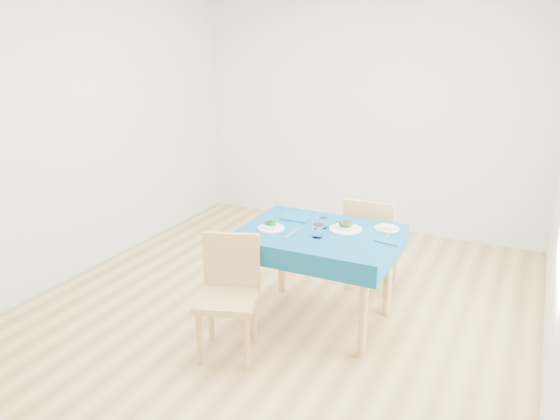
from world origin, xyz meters
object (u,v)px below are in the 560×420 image
at_px(chair_near, 227,289).
at_px(bowl_far, 346,225).
at_px(chair_far, 374,230).
at_px(bowl_near, 271,225).
at_px(table, 318,277).
at_px(side_plate, 387,228).

relative_size(chair_near, bowl_far, 4.10).
xyz_separation_m(chair_near, bowl_far, (0.56, 0.82, 0.29)).
height_order(chair_far, bowl_near, chair_far).
bearing_deg(bowl_near, table, 17.80).
xyz_separation_m(table, bowl_near, (-0.35, -0.11, 0.41)).
relative_size(chair_near, side_plate, 5.37).
distance_m(bowl_near, side_plate, 0.88).
bearing_deg(bowl_near, chair_near, -94.64).
height_order(table, chair_far, chair_far).
xyz_separation_m(table, chair_near, (-0.39, -0.70, 0.13)).
xyz_separation_m(table, bowl_far, (0.17, 0.12, 0.42)).
bearing_deg(table, bowl_near, -162.20).
bearing_deg(bowl_near, chair_far, 59.15).
height_order(chair_near, chair_far, chair_far).
height_order(chair_near, bowl_near, chair_near).
height_order(chair_far, side_plate, chair_far).
xyz_separation_m(bowl_near, side_plate, (0.79, 0.39, -0.03)).
distance_m(chair_near, bowl_far, 1.04).
relative_size(bowl_near, side_plate, 1.09).
distance_m(table, chair_near, 0.82).
relative_size(bowl_near, bowl_far, 0.83).
relative_size(chair_far, bowl_near, 5.20).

